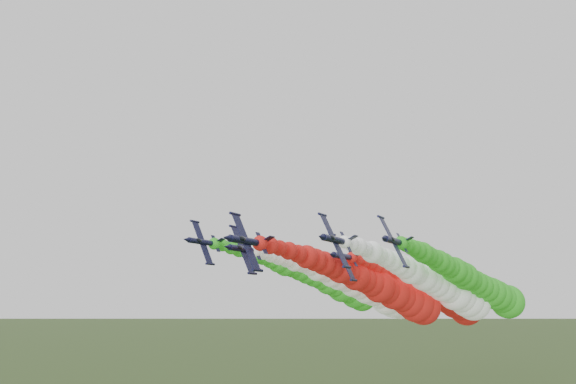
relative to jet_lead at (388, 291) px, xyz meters
name	(u,v)px	position (x,y,z in m)	size (l,w,h in m)	color
jet_lead	(388,291)	(0.00, 0.00, 0.00)	(14.89, 72.30, 18.82)	black
jet_inner_left	(366,290)	(-10.54, 13.82, 0.59)	(14.45, 71.86, 18.38)	black
jet_inner_right	(444,288)	(8.98, 12.57, 0.82)	(14.94, 72.35, 18.86)	black
jet_outer_left	(329,283)	(-22.83, 18.17, 2.79)	(14.91, 72.32, 18.84)	black
jet_outer_right	(480,285)	(15.32, 20.48, 1.51)	(14.96, 72.37, 18.89)	black
jet_trail	(440,296)	(4.22, 26.71, -0.72)	(15.17, 72.58, 19.10)	black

